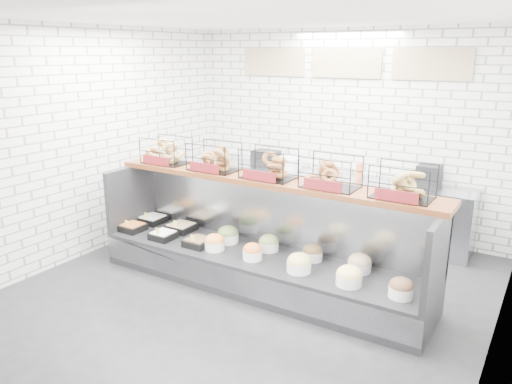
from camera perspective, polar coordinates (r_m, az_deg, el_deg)
The scene contains 5 objects.
ground at distance 5.75m, azimuth -1.36°, elevation -11.77°, with size 5.50×5.50×0.00m, color black.
room_shell at distance 5.65m, azimuth 1.89°, elevation 9.64°, with size 5.02×5.51×3.01m.
display_case at distance 5.87m, azimuth 0.48°, elevation -7.61°, with size 4.00×0.90×1.20m.
bagel_shelf at distance 5.69m, azimuth 1.41°, elevation 2.80°, with size 4.10×0.50×0.40m.
prep_counter at distance 7.58m, azimuth 8.67°, elevation -1.21°, with size 4.00×0.60×1.20m.
Camera 1 is at (2.80, -4.27, 2.66)m, focal length 35.00 mm.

